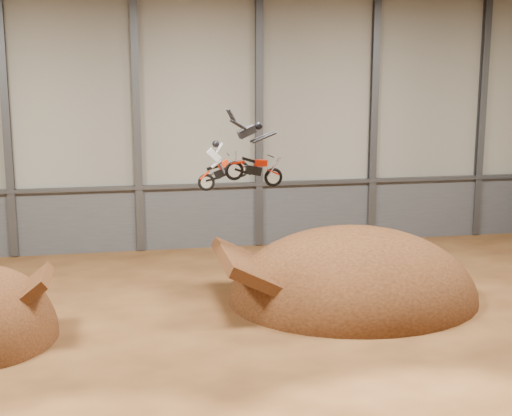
% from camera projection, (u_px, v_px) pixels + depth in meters
% --- Properties ---
extents(floor, '(40.00, 40.00, 0.00)m').
position_uv_depth(floor, '(248.00, 346.00, 25.80)').
color(floor, '#522E15').
rests_on(floor, ground).
extents(back_wall, '(40.00, 0.10, 14.00)m').
position_uv_depth(back_wall, '(198.00, 123.00, 38.91)').
color(back_wall, '#9D9A8B').
rests_on(back_wall, ground).
extents(lower_band_back, '(39.80, 0.18, 3.50)m').
position_uv_depth(lower_band_back, '(200.00, 217.00, 39.82)').
color(lower_band_back, '#515358').
rests_on(lower_band_back, ground).
extents(steel_rail, '(39.80, 0.35, 0.20)m').
position_uv_depth(steel_rail, '(200.00, 186.00, 39.33)').
color(steel_rail, '#47494F').
rests_on(steel_rail, lower_band_back).
extents(steel_column_1, '(0.40, 0.36, 13.90)m').
position_uv_depth(steel_column_1, '(7.00, 126.00, 36.84)').
color(steel_column_1, '#47494F').
rests_on(steel_column_1, ground).
extents(steel_column_2, '(0.40, 0.36, 13.90)m').
position_uv_depth(steel_column_2, '(137.00, 124.00, 38.09)').
color(steel_column_2, '#47494F').
rests_on(steel_column_2, ground).
extents(steel_column_3, '(0.40, 0.36, 13.90)m').
position_uv_depth(steel_column_3, '(259.00, 122.00, 39.34)').
color(steel_column_3, '#47494F').
rests_on(steel_column_3, ground).
extents(steel_column_4, '(0.40, 0.36, 13.90)m').
position_uv_depth(steel_column_4, '(374.00, 120.00, 40.59)').
color(steel_column_4, '#47494F').
rests_on(steel_column_4, ground).
extents(steel_column_5, '(0.40, 0.36, 13.90)m').
position_uv_depth(steel_column_5, '(481.00, 119.00, 41.83)').
color(steel_column_5, '#47494F').
rests_on(steel_column_5, ground).
extents(landing_ramp, '(10.90, 9.65, 6.29)m').
position_uv_depth(landing_ramp, '(353.00, 298.00, 31.20)').
color(landing_ramp, '#3E1F0F').
rests_on(landing_ramp, ground).
extents(fmx_rider_a, '(2.80, 0.98, 2.63)m').
position_uv_depth(fmx_rider_a, '(226.00, 159.00, 29.33)').
color(fmx_rider_a, red).
extents(fmx_rider_b, '(3.49, 1.17, 3.09)m').
position_uv_depth(fmx_rider_b, '(252.00, 149.00, 26.28)').
color(fmx_rider_b, red).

